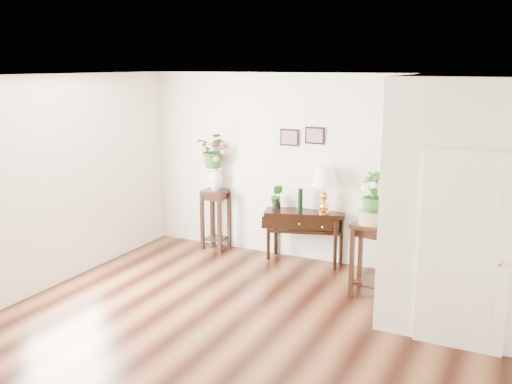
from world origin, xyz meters
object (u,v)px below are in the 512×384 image
Objects in this scene: console_table at (304,237)px; plant_stand_b at (371,259)px; table_lamp at (324,190)px; plant_stand_a at (216,219)px.

plant_stand_b is (1.22, -0.79, 0.08)m from console_table.
console_table is 0.80m from table_lamp.
table_lamp reaches higher than plant_stand_a.
table_lamp is 1.94m from plant_stand_a.
plant_stand_b reaches higher than console_table.
plant_stand_a is at bearing 180.00° from table_lamp.
plant_stand_b is (2.75, -0.79, -0.01)m from plant_stand_a.
table_lamp is at bearing 139.51° from plant_stand_b.
console_table is 1.69× the size of table_lamp.
console_table is at bearing 180.00° from table_lamp.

